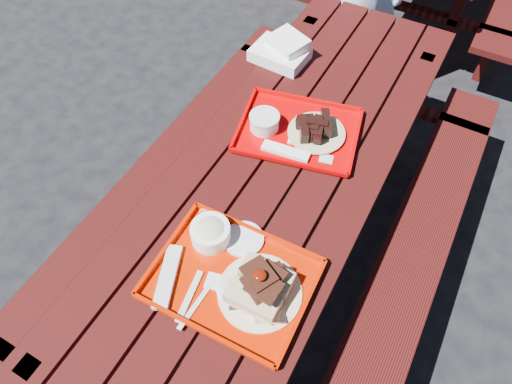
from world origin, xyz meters
TOP-DOWN VIEW (x-y plane):
  - ground at (0.00, 0.00)m, footprint 60.00×60.00m
  - picnic_table_near at (-0.00, 0.00)m, footprint 1.41×2.40m
  - near_tray at (0.08, -0.43)m, footprint 0.51×0.43m
  - far_tray at (-0.02, 0.22)m, footprint 0.54×0.46m
  - white_cloth at (-0.29, 0.62)m, footprint 0.25×0.22m

SIDE VIEW (x-z plane):
  - ground at x=0.00m, z-range 0.00..0.00m
  - picnic_table_near at x=0.00m, z-range 0.19..0.94m
  - far_tray at x=-0.02m, z-range 0.73..0.81m
  - near_tray at x=0.08m, z-range 0.71..0.87m
  - white_cloth at x=-0.29m, z-range 0.74..0.84m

